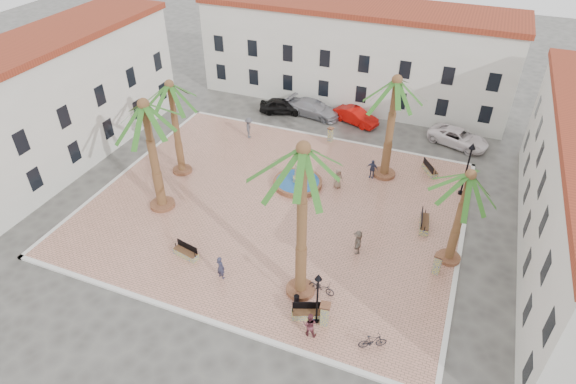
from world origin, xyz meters
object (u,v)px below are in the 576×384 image
(palm_s, at_px, (303,166))
(palm_ne, at_px, (395,92))
(bench_ne, at_px, (430,170))
(bicycle_a, at_px, (322,287))
(bollard_se, at_px, (325,314))
(bicycle_b, at_px, (373,341))
(bench_se, at_px, (308,314))
(bollard_e, at_px, (438,264))
(litter_bin, at_px, (297,300))
(lamppost_s, at_px, (318,290))
(cyclist_b, at_px, (310,325))
(car_white, at_px, (458,138))
(palm_nw, at_px, (171,95))
(pedestrian_east, at_px, (358,241))
(bench_e, at_px, (424,224))
(cyclist_a, at_px, (221,267))
(car_red, at_px, (356,116))
(lamppost_e, at_px, (469,160))
(bench_s, at_px, (186,253))
(pedestrian_fountain_a, at_px, (338,179))
(car_black, at_px, (282,106))
(bollard_n, at_px, (331,134))
(pedestrian_north, at_px, (249,128))
(pedestrian_fountain_b, at_px, (372,169))
(palm_e, at_px, (468,186))
(palm_sw, at_px, (146,118))

(palm_s, height_order, palm_ne, palm_s)
(bench_ne, relative_size, bicycle_a, 1.16)
(bollard_se, distance_m, bicycle_b, 2.85)
(bench_se, distance_m, bollard_e, 8.67)
(litter_bin, height_order, bicycle_b, bicycle_b)
(lamppost_s, bearing_deg, litter_bin, 152.34)
(cyclist_b, xyz_separation_m, car_white, (5.21, 23.99, -0.21))
(palm_nw, height_order, pedestrian_east, palm_nw)
(bench_e, xyz_separation_m, cyclist_a, (-10.65, -9.35, 0.52))
(bollard_se, bearing_deg, bench_ne, 79.83)
(bollard_se, distance_m, car_red, 24.11)
(lamppost_e, height_order, bollard_e, lamppost_e)
(litter_bin, distance_m, cyclist_a, 5.01)
(bench_s, distance_m, pedestrian_east, 10.98)
(litter_bin, relative_size, pedestrian_fountain_a, 0.39)
(lamppost_s, distance_m, car_black, 25.88)
(cyclist_b, bearing_deg, car_white, -109.09)
(palm_ne, bearing_deg, car_black, 148.02)
(car_white, bearing_deg, bollard_se, -173.01)
(bicycle_a, bearing_deg, lamppost_s, -162.80)
(cyclist_a, height_order, car_red, cyclist_a)
(bollard_n, relative_size, pedestrian_north, 0.68)
(bicycle_b, xyz_separation_m, car_black, (-14.81, 23.58, 0.12))
(bench_s, xyz_separation_m, bench_se, (8.88, -1.70, 0.01))
(bicycle_b, bearing_deg, palm_nw, 31.06)
(bench_s, distance_m, car_white, 25.73)
(pedestrian_fountain_b, bearing_deg, palm_e, -39.65)
(bench_e, bearing_deg, car_black, 44.18)
(palm_s, bearing_deg, bench_e, 56.05)
(palm_s, distance_m, car_red, 23.53)
(cyclist_b, height_order, bicycle_b, cyclist_b)
(bench_se, height_order, car_black, car_black)
(lamppost_e, bearing_deg, bench_se, -113.77)
(bollard_se, bearing_deg, palm_ne, 90.76)
(bollard_e, xyz_separation_m, car_red, (-9.85, 17.40, -0.19))
(palm_sw, height_order, cyclist_b, palm_sw)
(bench_s, height_order, bicycle_b, bench_s)
(palm_nw, distance_m, cyclist_a, 13.79)
(bicycle_b, height_order, car_red, car_red)
(bicycle_a, bearing_deg, car_red, 16.53)
(litter_bin, xyz_separation_m, cyclist_a, (-4.97, 0.25, 0.51))
(palm_sw, relative_size, bench_e, 4.10)
(pedestrian_fountain_b, bearing_deg, palm_ne, 45.07)
(palm_s, relative_size, palm_e, 1.50)
(palm_nw, height_order, car_red, palm_nw)
(pedestrian_east, bearing_deg, litter_bin, -38.70)
(car_black, bearing_deg, car_red, -101.62)
(bench_e, bearing_deg, car_white, -11.19)
(bicycle_a, distance_m, pedestrian_east, 4.33)
(litter_bin, bearing_deg, palm_ne, 83.43)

